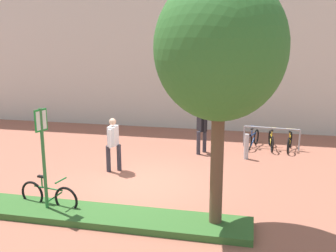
% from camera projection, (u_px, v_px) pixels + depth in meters
% --- Properties ---
extents(ground_plane, '(60.00, 60.00, 0.00)m').
position_uv_depth(ground_plane, '(141.00, 183.00, 11.38)').
color(ground_plane, '#9E5B47').
extents(building_facade, '(28.00, 1.20, 10.00)m').
position_uv_depth(building_facade, '(187.00, 19.00, 17.67)').
color(building_facade, beige).
rests_on(building_facade, ground).
extents(planter_strip, '(7.00, 1.10, 0.16)m').
position_uv_depth(planter_strip, '(101.00, 216.00, 9.11)').
color(planter_strip, '#336028').
rests_on(planter_strip, ground).
extents(tree_sidewalk, '(2.71, 2.71, 5.45)m').
position_uv_depth(tree_sidewalk, '(220.00, 49.00, 7.82)').
color(tree_sidewalk, brown).
rests_on(tree_sidewalk, ground).
extents(parking_sign_post, '(0.13, 0.35, 2.59)m').
position_uv_depth(parking_sign_post, '(43.00, 147.00, 9.04)').
color(parking_sign_post, '#2D7238').
rests_on(parking_sign_post, ground).
extents(bike_at_sign, '(1.67, 0.44, 0.86)m').
position_uv_depth(bike_at_sign, '(49.00, 196.00, 9.58)').
color(bike_at_sign, black).
rests_on(bike_at_sign, ground).
extents(bike_rack_cluster, '(2.10, 1.65, 0.83)m').
position_uv_depth(bike_rack_cluster, '(271.00, 140.00, 14.84)').
color(bike_rack_cluster, '#99999E').
rests_on(bike_rack_cluster, ground).
extents(bollard_steel, '(0.16, 0.16, 0.90)m').
position_uv_depth(bollard_steel, '(246.00, 147.00, 13.54)').
color(bollard_steel, '#ADADB2').
rests_on(bollard_steel, ground).
extents(person_suited_dark, '(0.42, 0.53, 1.72)m').
position_uv_depth(person_suited_dark, '(202.00, 127.00, 14.10)').
color(person_suited_dark, '#2D2D38').
rests_on(person_suited_dark, ground).
extents(person_shirt_blue, '(0.43, 0.61, 1.72)m').
position_uv_depth(person_shirt_blue, '(113.00, 141.00, 12.20)').
color(person_shirt_blue, '#2D2D38').
rests_on(person_shirt_blue, ground).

